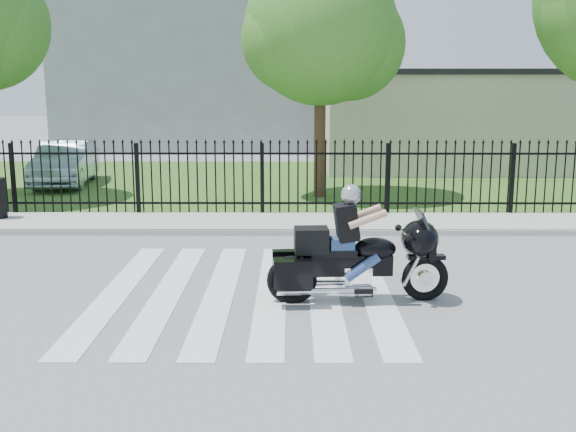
{
  "coord_description": "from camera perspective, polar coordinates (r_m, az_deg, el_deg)",
  "views": [
    {
      "loc": [
        0.7,
        -10.02,
        3.15
      ],
      "look_at": [
        0.65,
        1.02,
        1.0
      ],
      "focal_mm": 42.0,
      "sensor_mm": 36.0,
      "label": 1
    }
  ],
  "objects": [
    {
      "name": "building_tall",
      "position": [
        36.33,
        -5.76,
        15.46
      ],
      "size": [
        15.0,
        10.0,
        12.0
      ],
      "primitive_type": "cube",
      "color": "#979B9F",
      "rests_on": "ground"
    },
    {
      "name": "curb",
      "position": [
        14.38,
        -2.51,
        -1.41
      ],
      "size": [
        40.0,
        0.12,
        0.12
      ],
      "primitive_type": "cube",
      "color": "#ADAAA3",
      "rests_on": "ground"
    },
    {
      "name": "motorcycle_rider",
      "position": [
        9.92,
        5.58,
        -3.15
      ],
      "size": [
        2.71,
        0.89,
        1.79
      ],
      "rotation": [
        0.0,
        0.0,
        0.05
      ],
      "color": "black",
      "rests_on": "ground"
    },
    {
      "name": "ground",
      "position": [
        10.53,
        -3.57,
        -6.41
      ],
      "size": [
        120.0,
        120.0,
        0.0
      ],
      "primitive_type": "plane",
      "color": "slate",
      "rests_on": "ground"
    },
    {
      "name": "iron_fence",
      "position": [
        16.2,
        -2.2,
        3.03
      ],
      "size": [
        26.0,
        0.04,
        1.8
      ],
      "color": "black",
      "rests_on": "ground"
    },
    {
      "name": "crosswalk",
      "position": [
        10.53,
        -3.57,
        -6.38
      ],
      "size": [
        5.0,
        5.5,
        0.01
      ],
      "primitive_type": null,
      "color": "silver",
      "rests_on": "ground"
    },
    {
      "name": "sidewalk",
      "position": [
        15.36,
        -2.33,
        -0.61
      ],
      "size": [
        40.0,
        2.0,
        0.12
      ],
      "primitive_type": "cube",
      "color": "#ADAAA3",
      "rests_on": "ground"
    },
    {
      "name": "grass_strip",
      "position": [
        22.26,
        -1.52,
        2.9
      ],
      "size": [
        40.0,
        12.0,
        0.02
      ],
      "primitive_type": "cube",
      "color": "#27541D",
      "rests_on": "ground"
    },
    {
      "name": "building_low",
      "position": [
        26.81,
        14.01,
        7.7
      ],
      "size": [
        10.0,
        6.0,
        3.5
      ],
      "primitive_type": "cube",
      "color": "beige",
      "rests_on": "ground"
    },
    {
      "name": "parked_car",
      "position": [
        22.57,
        -18.34,
        4.26
      ],
      "size": [
        1.97,
        4.37,
        1.39
      ],
      "primitive_type": "imported",
      "rotation": [
        0.0,
        0.0,
        0.12
      ],
      "color": "#95AFBC",
      "rests_on": "grass_strip"
    },
    {
      "name": "tree_mid",
      "position": [
        19.1,
        2.79,
        15.55
      ],
      "size": [
        4.2,
        4.2,
        6.78
      ],
      "color": "#382316",
      "rests_on": "ground"
    },
    {
      "name": "building_low_roof",
      "position": [
        26.78,
        14.2,
        11.65
      ],
      "size": [
        10.2,
        6.2,
        0.2
      ],
      "primitive_type": "cube",
      "color": "black",
      "rests_on": "building_low"
    }
  ]
}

